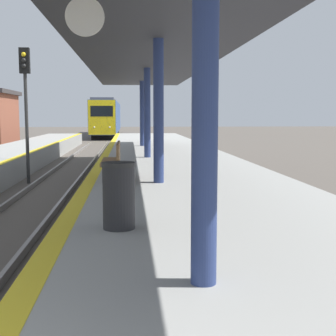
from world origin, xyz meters
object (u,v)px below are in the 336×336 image
at_px(trash_bin, 119,195).
at_px(bench, 114,160).
at_px(train, 107,118).
at_px(signal_far, 25,90).

height_order(trash_bin, bench, trash_bin).
height_order(train, signal_far, signal_far).
height_order(signal_far, bench, signal_far).
bearing_deg(trash_bin, signal_far, 108.09).
xyz_separation_m(train, trash_bin, (2.46, -51.19, -0.78)).
height_order(train, trash_bin, train).
xyz_separation_m(train, bench, (2.22, -46.09, -0.76)).
distance_m(train, bench, 46.15).
distance_m(signal_far, bench, 6.90).
bearing_deg(trash_bin, train, 92.75).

